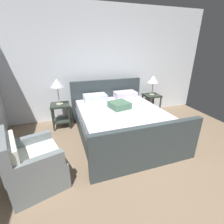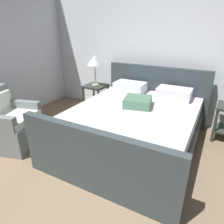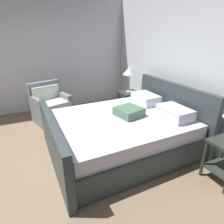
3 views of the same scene
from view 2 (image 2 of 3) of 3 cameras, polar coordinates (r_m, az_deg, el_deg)
wall_back at (r=4.10m, az=16.73°, el=17.57°), size 5.58×0.12×2.89m
bed at (r=3.21m, az=6.22°, el=-3.65°), size 1.99×2.38×1.08m
nightstand_left at (r=4.44m, az=-4.54°, el=5.07°), size 0.44×0.44×0.60m
table_lamp_left at (r=4.28m, az=-4.84°, el=14.09°), size 0.33×0.33×0.62m
armchair at (r=3.57m, az=-26.87°, el=-3.16°), size 0.91×0.90×0.90m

